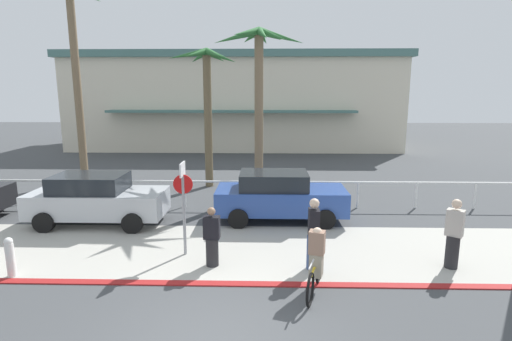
% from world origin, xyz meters
% --- Properties ---
extents(ground_plane, '(80.00, 80.00, 0.00)m').
position_xyz_m(ground_plane, '(0.00, 10.00, 0.00)').
color(ground_plane, '#424447').
extents(sidewalk_strip, '(44.00, 4.00, 0.02)m').
position_xyz_m(sidewalk_strip, '(0.00, 4.20, 0.01)').
color(sidewalk_strip, '#ADAAA0').
rests_on(sidewalk_strip, ground).
extents(curb_paint, '(44.00, 0.24, 0.03)m').
position_xyz_m(curb_paint, '(0.00, 2.20, 0.01)').
color(curb_paint, maroon).
rests_on(curb_paint, ground).
extents(building_backdrop, '(25.14, 10.42, 7.18)m').
position_xyz_m(building_backdrop, '(-1.51, 26.50, 3.61)').
color(building_backdrop, beige).
rests_on(building_backdrop, ground).
extents(rail_fence, '(26.52, 0.08, 1.04)m').
position_xyz_m(rail_fence, '(-0.00, 8.50, 0.84)').
color(rail_fence, white).
rests_on(rail_fence, ground).
extents(stop_sign_bike_lane, '(0.52, 0.56, 2.56)m').
position_xyz_m(stop_sign_bike_lane, '(-1.28, 3.88, 1.68)').
color(stop_sign_bike_lane, gray).
rests_on(stop_sign_bike_lane, ground).
extents(bollard_0, '(0.20, 0.20, 1.00)m').
position_xyz_m(bollard_0, '(-5.18, 2.44, 0.52)').
color(bollard_0, white).
rests_on(bollard_0, ground).
extents(palm_tree_1, '(3.08, 3.32, 9.10)m').
position_xyz_m(palm_tree_1, '(-7.94, 12.64, 6.48)').
color(palm_tree_1, '#756047').
rests_on(palm_tree_1, ground).
extents(palm_tree_2, '(3.08, 3.36, 6.26)m').
position_xyz_m(palm_tree_2, '(-1.78, 11.92, 4.64)').
color(palm_tree_2, brown).
rests_on(palm_tree_2, ground).
extents(palm_tree_3, '(3.65, 3.62, 6.89)m').
position_xyz_m(palm_tree_3, '(0.58, 10.25, 5.38)').
color(palm_tree_3, '#756047').
rests_on(palm_tree_3, ground).
extents(car_silver_1, '(4.40, 2.02, 1.69)m').
position_xyz_m(car_silver_1, '(-4.73, 6.40, 0.87)').
color(car_silver_1, '#B2B7BC').
rests_on(car_silver_1, ground).
extents(car_blue_2, '(4.40, 2.02, 1.69)m').
position_xyz_m(car_blue_2, '(1.37, 6.95, 0.87)').
color(car_blue_2, '#284793').
rests_on(car_blue_2, ground).
extents(cyclist_yellow_0, '(0.59, 1.76, 1.50)m').
position_xyz_m(cyclist_yellow_0, '(2.03, 1.95, 0.69)').
color(cyclist_yellow_0, black).
rests_on(cyclist_yellow_0, ground).
extents(pedestrian_0, '(0.33, 0.41, 1.84)m').
position_xyz_m(pedestrian_0, '(2.09, 3.05, 0.86)').
color(pedestrian_0, '#384C7A').
rests_on(pedestrian_0, ground).
extents(pedestrian_1, '(0.41, 0.34, 1.56)m').
position_xyz_m(pedestrian_1, '(-0.45, 3.18, 0.71)').
color(pedestrian_1, '#232326').
rests_on(pedestrian_1, ground).
extents(pedestrian_2, '(0.48, 0.45, 1.80)m').
position_xyz_m(pedestrian_2, '(5.59, 3.21, 0.84)').
color(pedestrian_2, '#232326').
rests_on(pedestrian_2, ground).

